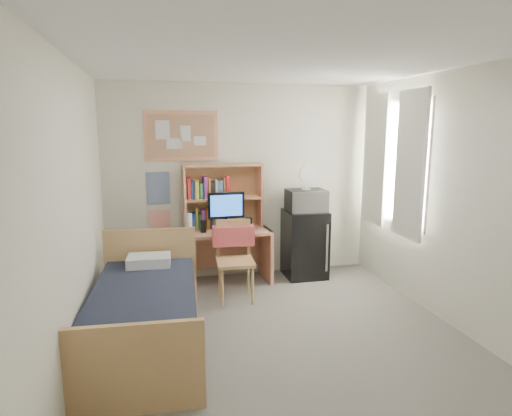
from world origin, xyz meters
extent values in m
cube|color=slate|center=(0.00, 0.00, -0.01)|extent=(3.60, 4.20, 0.02)
cube|color=white|center=(0.00, 0.00, 2.60)|extent=(3.60, 4.20, 0.02)
cube|color=white|center=(0.00, 2.10, 1.30)|extent=(3.60, 0.04, 2.60)
cube|color=white|center=(0.00, -2.10, 1.30)|extent=(3.60, 0.04, 2.60)
cube|color=white|center=(-1.80, 0.00, 1.30)|extent=(0.04, 4.20, 2.60)
cube|color=white|center=(1.80, 0.00, 1.30)|extent=(0.04, 4.20, 2.60)
cube|color=white|center=(1.75, 1.20, 1.60)|extent=(0.10, 1.40, 1.70)
cube|color=silver|center=(1.72, 0.80, 1.60)|extent=(0.04, 0.55, 1.70)
cube|color=silver|center=(1.72, 1.60, 1.60)|extent=(0.04, 0.55, 1.70)
cube|color=tan|center=(-0.78, 2.08, 1.92)|extent=(0.94, 0.03, 0.64)
cube|color=#23438E|center=(-1.10, 2.09, 1.25)|extent=(0.30, 0.01, 0.42)
cube|color=#E94329|center=(-1.10, 2.09, 0.78)|extent=(0.28, 0.01, 0.36)
cube|color=tan|center=(-0.27, 1.79, 0.36)|extent=(1.16, 0.61, 0.71)
cube|color=tan|center=(-0.25, 1.19, 0.47)|extent=(0.51, 0.51, 0.95)
cube|color=black|center=(0.83, 1.81, 0.46)|extent=(0.55, 0.55, 0.92)
cube|color=black|center=(-1.28, 0.31, 0.27)|extent=(1.11, 2.03, 0.54)
cube|color=tan|center=(-0.27, 1.94, 1.14)|extent=(1.05, 0.30, 0.85)
cube|color=black|center=(-0.27, 1.74, 0.96)|extent=(0.47, 0.05, 0.50)
cube|color=black|center=(-0.26, 1.60, 0.72)|extent=(0.42, 0.15, 0.02)
cube|color=black|center=(-0.57, 1.72, 0.79)|extent=(0.07, 0.07, 0.16)
cube|color=black|center=(0.03, 1.75, 0.79)|extent=(0.07, 0.07, 0.16)
cylinder|color=white|center=(-0.74, 1.68, 0.84)|extent=(0.08, 0.08, 0.26)
cube|color=#E25657|center=(-0.24, 1.39, 0.73)|extent=(0.51, 0.19, 0.24)
cube|color=#B9B9BE|center=(0.83, 1.79, 1.06)|extent=(0.51, 0.39, 0.29)
cylinder|color=white|center=(0.83, 1.79, 1.36)|extent=(0.24, 0.24, 0.30)
cube|color=white|center=(-1.23, 1.06, 0.60)|extent=(0.48, 0.35, 0.11)
camera|label=1|loc=(-1.12, -3.56, 2.02)|focal=30.00mm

